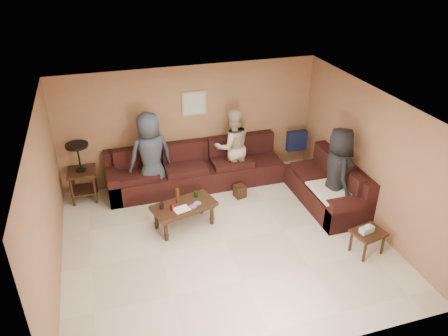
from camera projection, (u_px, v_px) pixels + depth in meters
name	position (u px, v px, depth m)	size (l,w,h in m)	color
room	(225.00, 158.00, 6.93)	(5.60, 5.50, 2.50)	beige
sectional_sofa	(241.00, 178.00, 9.05)	(4.65, 2.90, 0.97)	black
coffee_table	(184.00, 208.00, 7.94)	(1.25, 0.85, 0.76)	#331D11
end_table_left	(81.00, 171.00, 8.66)	(0.57, 0.57, 1.24)	#331D11
side_table_right	(368.00, 234.00, 7.29)	(0.59, 0.52, 0.57)	#331D11
waste_bin	(240.00, 191.00, 8.97)	(0.22, 0.22, 0.26)	#331D11
wall_art	(194.00, 104.00, 9.03)	(0.52, 0.04, 0.52)	tan
person_left	(151.00, 156.00, 8.67)	(0.89, 0.58, 1.81)	#303742
person_middle	(233.00, 146.00, 9.23)	(0.81, 0.63, 1.66)	tan
person_right	(337.00, 172.00, 8.13)	(0.86, 0.56, 1.77)	black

